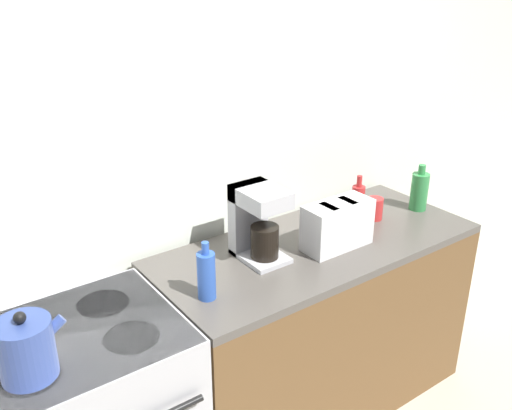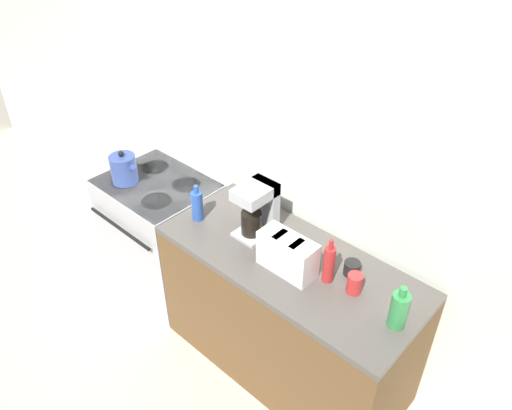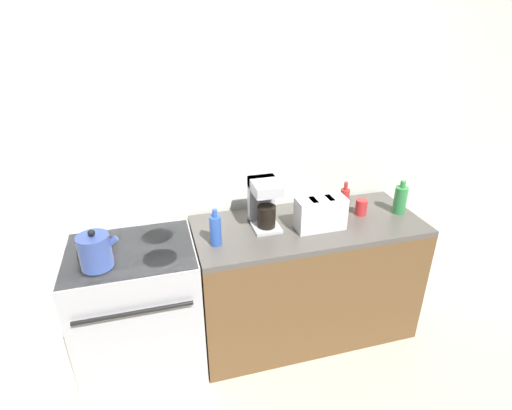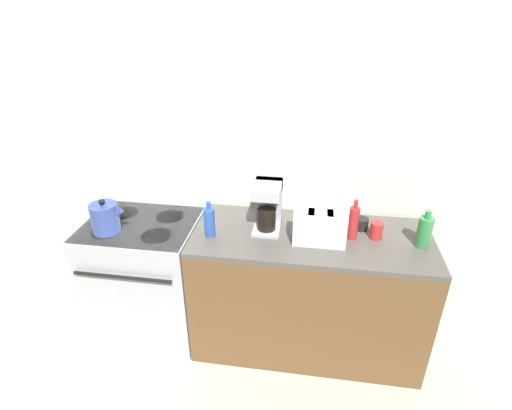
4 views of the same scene
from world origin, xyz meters
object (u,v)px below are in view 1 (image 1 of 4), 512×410
Objects in this scene: cup_red at (375,209)px; cup_black at (348,209)px; toaster at (337,225)px; kettle at (26,349)px; bottle_blue at (206,275)px; bottle_red at (357,207)px; bottle_green at (419,191)px; coffee_maker at (257,220)px.

cup_black is at bearing 128.78° from cup_red.
toaster is 0.35m from cup_black.
bottle_blue is (0.67, 0.05, 0.00)m from kettle.
bottle_blue is at bearing 4.42° from kettle.
bottle_red is (0.89, 0.10, 0.01)m from bottle_blue.
kettle is 0.67m from bottle_blue.
kettle is at bearing -174.18° from cup_red.
bottle_green is (1.98, 0.13, 0.00)m from kettle.
bottle_green is 2.76× the size of cup_black.
bottle_blue is 0.99m from cup_black.
bottle_blue is 0.90m from bottle_red.
bottle_green is at bearing -10.02° from cup_red.
cup_red reaches higher than cup_black.
bottle_blue is 2.15× the size of cup_red.
bottle_blue is at bearing -173.28° from cup_red.
bottle_red reaches higher than cup_black.
coffee_maker is at bearing 177.06° from cup_red.
coffee_maker is 0.39m from bottle_blue.
cup_red is 0.13m from cup_black.
cup_black is (-0.35, 0.15, -0.06)m from bottle_green.
coffee_maker reaches higher than kettle.
bottle_red reaches higher than cup_red.
bottle_blue is at bearing -176.71° from bottle_green.
coffee_maker is 0.97m from bottle_green.
toaster is at bearing -143.16° from cup_black.
bottle_green is at bearing 5.23° from toaster.
cup_black is (0.61, 0.06, -0.13)m from coffee_maker.
cup_red is at bearing 5.82° from kettle.
bottle_green is 2.18× the size of cup_red.
kettle is at bearing -177.04° from toaster.
kettle is 1.36m from toaster.
toaster is 3.69× the size of cup_black.
bottle_red reaches higher than bottle_blue.
coffee_maker is 3.71× the size of cup_black.
kettle is at bearing -175.58° from bottle_blue.
bottle_red reaches higher than kettle.
bottle_blue is (-1.31, -0.08, -0.00)m from bottle_green.
kettle reaches higher than toaster.
toaster is at bearing -22.56° from coffee_maker.
bottle_blue reaches higher than cup_red.
cup_red is (0.69, -0.04, -0.12)m from coffee_maker.
coffee_maker reaches higher than cup_black.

